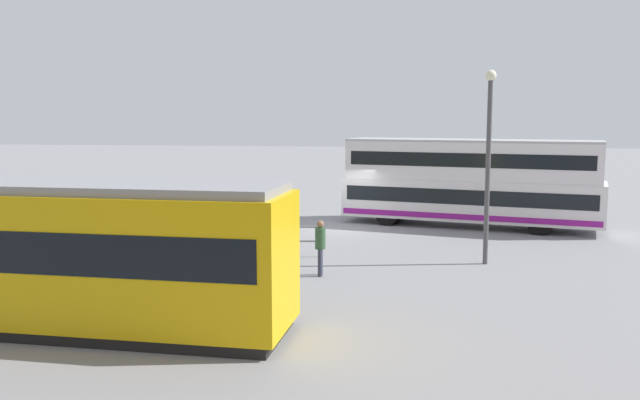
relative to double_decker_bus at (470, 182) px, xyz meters
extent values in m
plane|color=gray|center=(5.43, 1.44, -1.97)|extent=(160.00, 160.00, 0.00)
cube|color=white|center=(-0.01, 0.00, -0.74)|extent=(11.47, 5.08, 1.76)
cube|color=white|center=(-0.01, 0.00, 0.96)|extent=(11.12, 4.90, 1.64)
cube|color=black|center=(-0.01, 0.00, -0.53)|extent=(10.93, 4.98, 0.64)
cube|color=black|center=(-0.01, 0.00, 1.05)|extent=(10.58, 4.80, 0.60)
cube|color=#8C198C|center=(-0.01, 0.00, -1.37)|extent=(11.26, 5.07, 0.24)
cube|color=#B2B2B7|center=(-0.01, 0.00, 1.83)|extent=(11.12, 4.90, 0.10)
cylinder|color=black|center=(3.36, -0.80, -1.47)|extent=(1.55, 2.68, 1.00)
cylinder|color=black|center=(-3.00, 0.71, -1.47)|extent=(1.55, 2.68, 1.00)
cylinder|color=#4C3F2D|center=(9.01, 4.52, -1.53)|extent=(0.14, 0.14, 0.88)
cylinder|color=#4C3F2D|center=(9.17, 4.67, -1.53)|extent=(0.14, 0.14, 0.88)
cylinder|color=#335938|center=(9.09, 4.60, -0.75)|extent=(0.45, 0.45, 0.68)
sphere|color=tan|center=(9.09, 4.60, -0.30)|extent=(0.24, 0.24, 0.24)
cylinder|color=#33384C|center=(5.13, 10.28, -1.55)|extent=(0.14, 0.14, 0.84)
cylinder|color=#33384C|center=(5.15, 10.06, -1.55)|extent=(0.14, 0.14, 0.84)
cylinder|color=#335938|center=(5.14, 10.17, -0.81)|extent=(0.34, 0.34, 0.65)
sphere|color=#8C6647|center=(5.14, 10.17, -0.37)|extent=(0.23, 0.23, 0.23)
cube|color=gray|center=(8.75, 7.87, -0.92)|extent=(6.47, 0.94, 0.06)
cube|color=gray|center=(8.75, 7.87, -1.42)|extent=(6.47, 0.94, 0.06)
cylinder|color=gray|center=(5.52, 7.43, -1.44)|extent=(0.07, 0.07, 1.05)
cylinder|color=gray|center=(8.75, 7.87, -1.44)|extent=(0.07, 0.07, 1.05)
cylinder|color=gray|center=(11.98, 8.31, -1.44)|extent=(0.07, 0.07, 1.05)
cylinder|color=slate|center=(11.85, 7.50, -0.83)|extent=(0.10, 0.10, 2.27)
cube|color=white|center=(11.83, 7.54, -0.13)|extent=(0.94, 0.31, 0.67)
cylinder|color=#4C4C51|center=(-0.01, 7.71, 1.03)|extent=(0.16, 0.16, 6.00)
sphere|color=#F2EFCC|center=(-0.01, 7.71, 4.19)|extent=(0.36, 0.36, 0.36)
camera|label=1|loc=(2.13, 29.90, 2.87)|focal=37.38mm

